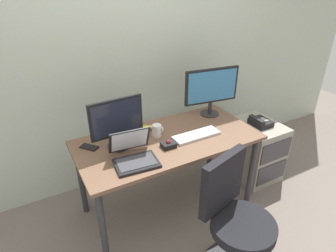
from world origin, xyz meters
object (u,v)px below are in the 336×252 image
object	(u,v)px
trackball_mouse	(168,144)
file_cabinet	(255,150)
monitor_side	(117,121)
desk_phone	(260,122)
laptop	(134,154)
monitor_main	(212,88)
coffee_mug	(157,130)
keyboard	(196,135)
office_chair	(235,226)
banana	(147,128)
cell_phone	(89,147)

from	to	relation	value
trackball_mouse	file_cabinet	bearing A→B (deg)	5.74
file_cabinet	monitor_side	xyz separation A→B (m)	(-1.45, 0.08, 0.67)
desk_phone	laptop	size ratio (longest dim) A/B	0.59
monitor_main	coffee_mug	size ratio (longest dim) A/B	5.15
monitor_main	trackball_mouse	distance (m)	0.76
keyboard	desk_phone	bearing A→B (deg)	4.55
file_cabinet	coffee_mug	distance (m)	1.21
coffee_mug	laptop	bearing A→B (deg)	-142.44
monitor_main	coffee_mug	distance (m)	0.68
desk_phone	monitor_side	distance (m)	1.48
monitor_main	office_chair	bearing A→B (deg)	-115.92
banana	monitor_side	bearing A→B (deg)	-155.66
file_cabinet	coffee_mug	xyz separation A→B (m)	(-1.10, 0.09, 0.49)
desk_phone	keyboard	world-z (taller)	keyboard
laptop	coffee_mug	size ratio (longest dim) A/B	3.28
office_chair	coffee_mug	bearing A→B (deg)	99.79
trackball_mouse	coffee_mug	world-z (taller)	coffee_mug
keyboard	banana	xyz separation A→B (m)	(-0.32, 0.31, 0.01)
monitor_main	trackball_mouse	world-z (taller)	monitor_main
coffee_mug	banana	bearing A→B (deg)	102.85
file_cabinet	monitor_main	distance (m)	0.87
desk_phone	office_chair	world-z (taller)	office_chair
keyboard	trackball_mouse	world-z (taller)	trackball_mouse
office_chair	laptop	world-z (taller)	laptop
monitor_main	banana	world-z (taller)	monitor_main
laptop	coffee_mug	xyz separation A→B (m)	(0.31, 0.24, 0.00)
monitor_main	laptop	xyz separation A→B (m)	(-0.95, -0.36, -0.21)
laptop	trackball_mouse	distance (m)	0.31
banana	trackball_mouse	bearing A→B (deg)	-85.02
file_cabinet	desk_phone	xyz separation A→B (m)	(-0.01, -0.02, 0.34)
monitor_side	laptop	xyz separation A→B (m)	(0.03, -0.23, -0.18)
monitor_side	cell_phone	distance (m)	0.32
coffee_mug	keyboard	bearing A→B (deg)	-30.91
cell_phone	monitor_side	bearing A→B (deg)	-64.43
cell_phone	desk_phone	bearing A→B (deg)	-46.68
monitor_side	banana	bearing A→B (deg)	24.34
file_cabinet	coffee_mug	world-z (taller)	coffee_mug
desk_phone	cell_phone	world-z (taller)	cell_phone
desk_phone	coffee_mug	size ratio (longest dim) A/B	1.94
office_chair	monitor_main	world-z (taller)	monitor_main
keyboard	banana	distance (m)	0.44
coffee_mug	banana	world-z (taller)	coffee_mug
banana	laptop	bearing A→B (deg)	-126.80
monitor_main	laptop	size ratio (longest dim) A/B	1.57
file_cabinet	laptop	distance (m)	1.50
cell_phone	keyboard	bearing A→B (deg)	-57.16
keyboard	coffee_mug	xyz separation A→B (m)	(-0.28, 0.17, 0.04)
trackball_mouse	cell_phone	world-z (taller)	trackball_mouse
monitor_side	monitor_main	bearing A→B (deg)	7.62
desk_phone	coffee_mug	xyz separation A→B (m)	(-1.09, 0.11, 0.15)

